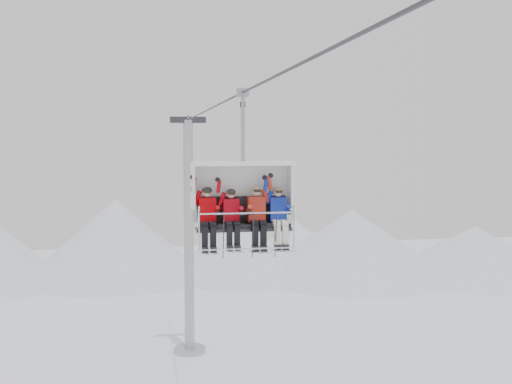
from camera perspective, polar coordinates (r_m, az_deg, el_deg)
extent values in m
cone|color=white|center=(58.80, -12.34, -4.01)|extent=(16.00, 16.00, 7.00)
cone|color=white|center=(58.53, -1.50, -4.94)|extent=(14.00, 14.00, 5.00)
cone|color=white|center=(58.83, 8.49, -4.45)|extent=(18.00, 18.00, 6.00)
cone|color=white|center=(61.54, 18.89, -4.96)|extent=(16.00, 16.00, 4.50)
cone|color=white|center=(62.61, 3.55, -4.56)|extent=(12.00, 12.00, 4.50)
cylinder|color=#A2A4A9|center=(36.60, -5.98, -4.06)|extent=(0.56, 0.56, 13.30)
cylinder|color=#A2A4A9|center=(38.11, -5.90, -13.77)|extent=(1.80, 1.80, 0.30)
cube|color=#303035|center=(36.22, -6.07, 6.40)|extent=(2.00, 0.35, 0.35)
cylinder|color=#303035|center=(14.39, 0.00, 9.41)|extent=(0.06, 50.00, 0.06)
cube|color=black|center=(16.27, -1.11, -2.98)|extent=(2.31, 0.55, 0.10)
cube|color=black|center=(16.48, -1.25, -1.54)|extent=(2.31, 0.10, 0.67)
cube|color=#303035|center=(16.28, -1.11, -3.30)|extent=(2.41, 0.60, 0.08)
cube|color=white|center=(16.66, -1.37, -0.02)|extent=(2.57, 0.10, 1.53)
cube|color=white|center=(16.22, -1.17, 2.57)|extent=(2.57, 0.90, 0.10)
cylinder|color=silver|center=(15.69, -0.81, -1.90)|extent=(2.35, 0.04, 0.04)
cylinder|color=silver|center=(15.74, -0.76, -5.08)|extent=(2.35, 0.04, 0.04)
cylinder|color=#989AA0|center=(16.24, -1.18, 5.71)|extent=(0.10, 0.10, 1.78)
cube|color=#989AA0|center=(16.28, -1.19, 8.84)|extent=(0.30, 0.18, 0.22)
cube|color=#C10108|center=(16.15, -4.37, -1.63)|extent=(0.43, 0.29, 0.64)
sphere|color=tan|center=(16.07, -4.37, -0.04)|extent=(0.24, 0.24, 0.24)
cube|color=black|center=(15.78, -4.57, -3.99)|extent=(0.14, 0.15, 0.51)
cube|color=black|center=(15.80, -3.83, -3.97)|extent=(0.14, 0.15, 0.51)
cube|color=silver|center=(15.74, -4.53, -5.47)|extent=(0.10, 1.69, 0.26)
cube|color=silver|center=(15.76, -3.79, -5.45)|extent=(0.10, 1.69, 0.26)
cube|color=#BC0513|center=(16.22, -2.25, -1.66)|extent=(0.41, 0.27, 0.60)
sphere|color=tan|center=(16.14, -2.24, -0.18)|extent=(0.22, 0.22, 0.22)
cube|color=black|center=(15.85, -2.38, -3.89)|extent=(0.14, 0.15, 0.48)
cube|color=black|center=(15.87, -1.69, -3.87)|extent=(0.14, 0.15, 0.48)
cube|color=silver|center=(15.81, -2.33, -5.31)|extent=(0.09, 1.69, 0.26)
cube|color=silver|center=(15.83, -1.63, -5.29)|extent=(0.09, 1.69, 0.26)
cube|color=red|center=(16.32, 0.02, -1.53)|extent=(0.44, 0.29, 0.65)
sphere|color=tan|center=(16.24, 0.04, 0.06)|extent=(0.24, 0.24, 0.24)
cube|color=black|center=(15.94, -0.08, -3.90)|extent=(0.15, 0.15, 0.52)
cube|color=black|center=(15.98, 0.66, -3.88)|extent=(0.15, 0.15, 0.52)
cube|color=silver|center=(15.91, -0.01, -5.38)|extent=(0.10, 1.69, 0.26)
cube|color=silver|center=(15.95, 0.73, -5.36)|extent=(0.10, 1.69, 0.26)
cube|color=#152DA9|center=(16.42, 1.94, -1.54)|extent=(0.42, 0.28, 0.62)
sphere|color=tan|center=(16.34, 1.97, -0.02)|extent=(0.23, 0.23, 0.23)
cube|color=white|center=(16.05, 1.91, -3.81)|extent=(0.14, 0.15, 0.50)
cube|color=white|center=(16.09, 2.61, -3.79)|extent=(0.14, 0.15, 0.50)
cube|color=silver|center=(16.01, 1.98, -5.25)|extent=(0.10, 1.69, 0.26)
cube|color=silver|center=(16.05, 2.68, -5.22)|extent=(0.10, 1.69, 0.26)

